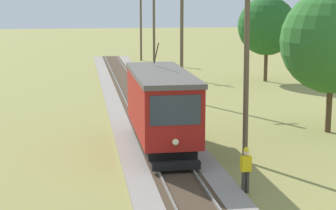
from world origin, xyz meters
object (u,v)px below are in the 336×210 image
at_px(utility_pole_mid, 182,40).
at_px(utility_pole_distant, 141,24).
at_px(utility_pole_near_tram, 246,66).
at_px(utility_pole_far, 154,29).
at_px(tree_right_near, 333,41).
at_px(red_tram, 161,106).
at_px(tree_left_far, 267,26).
at_px(track_worker, 246,168).

relative_size(utility_pole_mid, utility_pole_distant, 1.02).
relative_size(utility_pole_near_tram, utility_pole_mid, 1.00).
bearing_deg(utility_pole_mid, utility_pole_far, 90.00).
xyz_separation_m(utility_pole_far, utility_pole_distant, (-0.00, 11.52, -0.08)).
height_order(utility_pole_near_tram, tree_right_near, utility_pole_near_tram).
relative_size(red_tram, tree_left_far, 1.15).
relative_size(utility_pole_far, utility_pole_distant, 1.02).
relative_size(utility_pole_mid, track_worker, 4.74).
height_order(utility_pole_near_tram, tree_left_far, utility_pole_near_tram).
height_order(utility_pole_mid, track_worker, utility_pole_mid).
height_order(utility_pole_far, track_worker, utility_pole_far).
distance_m(track_worker, tree_left_far, 29.56).
distance_m(red_tram, tree_right_near, 10.23).
bearing_deg(tree_left_far, utility_pole_near_tram, -111.03).
bearing_deg(utility_pole_distant, red_tram, -94.95).
xyz_separation_m(utility_pole_near_tram, utility_pole_mid, (0.00, 15.56, 0.00)).
relative_size(track_worker, tree_left_far, 0.24).
distance_m(utility_pole_near_tram, utility_pole_mid, 15.56).
distance_m(utility_pole_far, tree_right_near, 26.46).
relative_size(utility_pole_distant, tree_left_far, 1.12).
bearing_deg(utility_pole_near_tram, utility_pole_far, 90.00).
relative_size(utility_pole_far, tree_right_near, 1.09).
distance_m(utility_pole_far, track_worker, 34.59).
bearing_deg(tree_right_near, red_tram, -166.77).
xyz_separation_m(red_tram, track_worker, (2.25, -6.43, -1.21)).
bearing_deg(utility_pole_near_tram, tree_left_far, 68.97).
distance_m(utility_pole_near_tram, track_worker, 5.37).
xyz_separation_m(utility_pole_near_tram, track_worker, (-1.17, -4.04, -3.34)).
height_order(red_tram, track_worker, red_tram).
xyz_separation_m(utility_pole_mid, utility_pole_distant, (-0.00, 26.32, -0.07)).
xyz_separation_m(utility_pole_distant, track_worker, (-1.17, -45.92, -3.27)).
height_order(utility_pole_mid, utility_pole_far, utility_pole_far).
bearing_deg(utility_pole_mid, utility_pole_near_tram, -90.00).
bearing_deg(utility_pole_near_tram, track_worker, -106.15).
bearing_deg(utility_pole_near_tram, red_tram, 145.11).
bearing_deg(track_worker, tree_left_far, 152.05).
bearing_deg(red_tram, tree_left_far, 59.44).
bearing_deg(utility_pole_distant, utility_pole_near_tram, -90.00).
height_order(red_tram, utility_pole_far, utility_pole_far).
xyz_separation_m(track_worker, tree_right_near, (7.33, 8.68, 3.99)).
height_order(tree_right_near, tree_left_far, tree_right_near).
bearing_deg(utility_pole_distant, tree_left_far, -63.97).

